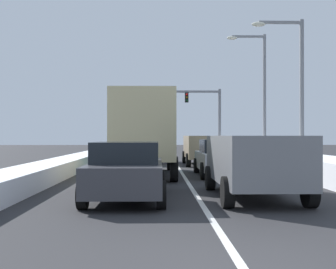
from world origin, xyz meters
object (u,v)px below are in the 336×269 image
(suv_gray_right_lane_nearest, at_px, (253,160))
(street_lamp_right_near, at_px, (294,79))
(sedan_white_right_lane_second, at_px, (221,158))
(street_lamp_right_mid, at_px, (259,85))
(box_truck_center_lane_second, at_px, (145,130))
(suv_navy_center_lane_third, at_px, (145,146))
(sedan_charcoal_center_lane_nearest, at_px, (127,170))
(traffic_light_gantry, at_px, (196,107))
(suv_tan_right_lane_third, at_px, (203,147))

(suv_gray_right_lane_nearest, height_order, street_lamp_right_near, street_lamp_right_near)
(sedan_white_right_lane_second, xyz_separation_m, street_lamp_right_mid, (4.22, 11.38, 4.31))
(street_lamp_right_near, height_order, street_lamp_right_mid, street_lamp_right_mid)
(box_truck_center_lane_second, height_order, suv_navy_center_lane_third, box_truck_center_lane_second)
(sedan_white_right_lane_second, relative_size, street_lamp_right_near, 0.59)
(street_lamp_right_mid, bearing_deg, sedan_charcoal_center_lane_nearest, -112.93)
(sedan_charcoal_center_lane_nearest, height_order, street_lamp_right_mid, street_lamp_right_mid)
(street_lamp_right_near, bearing_deg, traffic_light_gantry, 99.08)
(suv_navy_center_lane_third, bearing_deg, street_lamp_right_mid, 17.87)
(suv_gray_right_lane_nearest, height_order, suv_tan_right_lane_third, same)
(suv_navy_center_lane_third, bearing_deg, sedan_charcoal_center_lane_nearest, -89.95)
(box_truck_center_lane_second, distance_m, street_lamp_right_mid, 13.83)
(suv_tan_right_lane_third, distance_m, street_lamp_right_mid, 7.40)
(street_lamp_right_near, distance_m, street_lamp_right_mid, 7.45)
(box_truck_center_lane_second, distance_m, street_lamp_right_near, 8.79)
(suv_gray_right_lane_nearest, relative_size, street_lamp_right_mid, 0.57)
(box_truck_center_lane_second, bearing_deg, sedan_white_right_lane_second, -2.28)
(sedan_charcoal_center_lane_nearest, distance_m, street_lamp_right_mid, 20.11)
(suv_tan_right_lane_third, bearing_deg, traffic_light_gantry, 86.49)
(sedan_white_right_lane_second, bearing_deg, street_lamp_right_mid, 69.67)
(suv_tan_right_lane_third, xyz_separation_m, street_lamp_right_near, (4.34, -2.97, 3.55))
(traffic_light_gantry, bearing_deg, street_lamp_right_mid, -76.16)
(sedan_charcoal_center_lane_nearest, bearing_deg, suv_tan_right_lane_third, 76.06)
(sedan_white_right_lane_second, bearing_deg, sedan_charcoal_center_lane_nearest, -117.11)
(suv_navy_center_lane_third, bearing_deg, traffic_light_gantry, 73.90)
(suv_gray_right_lane_nearest, bearing_deg, sedan_charcoal_center_lane_nearest, -175.38)
(box_truck_center_lane_second, relative_size, suv_navy_center_lane_third, 1.47)
(traffic_light_gantry, height_order, street_lamp_right_near, street_lamp_right_near)
(suv_navy_center_lane_third, xyz_separation_m, street_lamp_right_mid, (7.67, 2.47, 4.06))
(suv_gray_right_lane_nearest, bearing_deg, suv_tan_right_lane_third, 89.96)
(sedan_white_right_lane_second, height_order, box_truck_center_lane_second, box_truck_center_lane_second)
(suv_tan_right_lane_third, bearing_deg, street_lamp_right_mid, 46.28)
(sedan_white_right_lane_second, xyz_separation_m, suv_tan_right_lane_third, (-0.06, 6.91, 0.25))
(suv_tan_right_lane_third, height_order, sedan_charcoal_center_lane_nearest, suv_tan_right_lane_third)
(box_truck_center_lane_second, bearing_deg, traffic_light_gantry, 80.21)
(suv_gray_right_lane_nearest, relative_size, suv_navy_center_lane_third, 1.00)
(suv_gray_right_lane_nearest, xyz_separation_m, suv_navy_center_lane_third, (-3.38, 15.35, 0.00))
(box_truck_center_lane_second, height_order, street_lamp_right_mid, street_lamp_right_mid)
(sedan_white_right_lane_second, xyz_separation_m, street_lamp_right_near, (4.28, 3.94, 3.81))
(suv_tan_right_lane_third, distance_m, suv_navy_center_lane_third, 3.94)
(suv_navy_center_lane_third, relative_size, traffic_light_gantry, 0.65)
(suv_gray_right_lane_nearest, height_order, box_truck_center_lane_second, box_truck_center_lane_second)
(box_truck_center_lane_second, bearing_deg, suv_tan_right_lane_third, 65.34)
(traffic_light_gantry, distance_m, street_lamp_right_mid, 13.40)
(suv_gray_right_lane_nearest, relative_size, box_truck_center_lane_second, 0.68)
(suv_tan_right_lane_third, relative_size, street_lamp_right_mid, 0.57)
(sedan_white_right_lane_second, bearing_deg, street_lamp_right_near, 42.66)
(street_lamp_right_near, bearing_deg, box_truck_center_lane_second, -152.87)
(sedan_charcoal_center_lane_nearest, xyz_separation_m, traffic_light_gantry, (4.45, 31.09, 3.73))
(suv_gray_right_lane_nearest, xyz_separation_m, street_lamp_right_near, (4.35, 10.38, 3.55))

